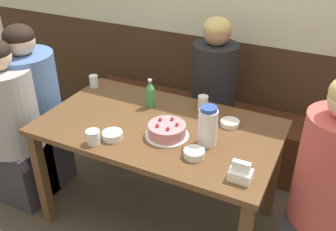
{
  "coord_description": "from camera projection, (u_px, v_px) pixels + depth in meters",
  "views": [
    {
      "loc": [
        0.9,
        -1.69,
        1.91
      ],
      "look_at": [
        0.04,
        0.05,
        0.79
      ],
      "focal_mm": 40.0,
      "sensor_mm": 36.0,
      "label": 1
    }
  ],
  "objects": [
    {
      "name": "dining_table",
      "position": [
        159.0,
        138.0,
        2.29
      ],
      "size": [
        1.43,
        0.82,
        0.74
      ],
      "color": "brown",
      "rests_on": "ground_plane"
    },
    {
      "name": "bowl_soup_white",
      "position": [
        230.0,
        123.0,
        2.23
      ],
      "size": [
        0.11,
        0.11,
        0.03
      ],
      "color": "white",
      "rests_on": "dining_table"
    },
    {
      "name": "water_pitcher",
      "position": [
        208.0,
        126.0,
        2.02
      ],
      "size": [
        0.11,
        0.11,
        0.23
      ],
      "color": "white",
      "rests_on": "dining_table"
    },
    {
      "name": "person_dark_striped",
      "position": [
        212.0,
        103.0,
        2.8
      ],
      "size": [
        0.32,
        0.34,
        1.24
      ],
      "rotation": [
        0.0,
        0.0,
        -1.57
      ],
      "color": "#33333D",
      "rests_on": "ground_plane"
    },
    {
      "name": "napkin_holder",
      "position": [
        240.0,
        173.0,
        1.79
      ],
      "size": [
        0.11,
        0.08,
        0.11
      ],
      "color": "white",
      "rests_on": "dining_table"
    },
    {
      "name": "glass_water_tall",
      "position": [
        93.0,
        137.0,
        2.06
      ],
      "size": [
        0.08,
        0.08,
        0.08
      ],
      "color": "silver",
      "rests_on": "dining_table"
    },
    {
      "name": "birthday_cake",
      "position": [
        167.0,
        130.0,
        2.12
      ],
      "size": [
        0.25,
        0.25,
        0.09
      ],
      "color": "white",
      "rests_on": "dining_table"
    },
    {
      "name": "person_pale_blue_shirt",
      "position": [
        12.0,
        127.0,
        2.49
      ],
      "size": [
        0.39,
        0.39,
        1.2
      ],
      "color": "#33333D",
      "rests_on": "ground_plane"
    },
    {
      "name": "bench_seat",
      "position": [
        205.0,
        130.0,
        3.14
      ],
      "size": [
        2.06,
        0.38,
        0.46
      ],
      "color": "#472314",
      "rests_on": "ground_plane"
    },
    {
      "name": "glass_shot_small",
      "position": [
        94.0,
        81.0,
        2.68
      ],
      "size": [
        0.06,
        0.06,
        0.09
      ],
      "color": "silver",
      "rests_on": "dining_table"
    },
    {
      "name": "back_wall",
      "position": [
        222.0,
        2.0,
        2.8
      ],
      "size": [
        4.8,
        0.04,
        2.5
      ],
      "color": "#3D2819",
      "rests_on": "ground_plane"
    },
    {
      "name": "person_grey_tee",
      "position": [
        324.0,
        194.0,
        1.91
      ],
      "size": [
        0.34,
        0.34,
        1.26
      ],
      "rotation": [
        0.0,
        0.0,
        3.14
      ],
      "color": "#33333D",
      "rests_on": "ground_plane"
    },
    {
      "name": "bowl_side_dish",
      "position": [
        194.0,
        153.0,
        1.96
      ],
      "size": [
        0.11,
        0.11,
        0.04
      ],
      "color": "white",
      "rests_on": "dining_table"
    },
    {
      "name": "person_teal_shirt",
      "position": [
        34.0,
        110.0,
        2.64
      ],
      "size": [
        0.39,
        0.39,
        1.24
      ],
      "color": "#33333D",
      "rests_on": "ground_plane"
    },
    {
      "name": "soju_bottle",
      "position": [
        150.0,
        94.0,
        2.4
      ],
      "size": [
        0.06,
        0.06,
        0.19
      ],
      "color": "#388E4C",
      "rests_on": "dining_table"
    },
    {
      "name": "bowl_rice_small",
      "position": [
        113.0,
        135.0,
        2.11
      ],
      "size": [
        0.12,
        0.12,
        0.04
      ],
      "color": "white",
      "rests_on": "dining_table"
    },
    {
      "name": "glass_tumbler_short",
      "position": [
        203.0,
        103.0,
        2.38
      ],
      "size": [
        0.07,
        0.07,
        0.1
      ],
      "color": "silver",
      "rests_on": "dining_table"
    },
    {
      "name": "ground_plane",
      "position": [
        160.0,
        215.0,
        2.61
      ],
      "size": [
        12.0,
        12.0,
        0.0
      ],
      "primitive_type": "plane",
      "color": "#4C4238"
    }
  ]
}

